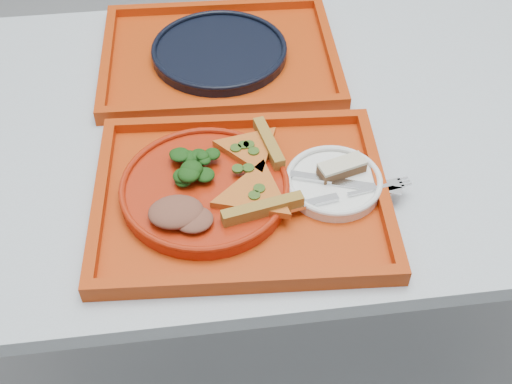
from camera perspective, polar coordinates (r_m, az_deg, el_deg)
ground at (r=1.73m, az=3.27°, el=-12.53°), size 10.00×10.00×0.00m
table at (r=1.20m, az=4.61°, el=4.06°), size 1.60×0.80×0.75m
tray_main at (r=1.00m, az=-1.32°, el=-0.55°), size 0.47×0.38×0.01m
tray_far at (r=1.28m, az=-3.24°, el=11.76°), size 0.46×0.37×0.01m
dinner_plate at (r=0.99m, az=-4.55°, el=0.17°), size 0.26×0.26×0.02m
side_plate at (r=1.01m, az=6.89°, el=0.73°), size 0.15×0.15×0.01m
navy_plate at (r=1.27m, az=-3.27°, el=12.27°), size 0.26×0.26×0.02m
pizza_slice_a at (r=0.96m, az=-0.10°, el=-0.01°), size 0.15×0.16×0.02m
pizza_slice_b at (r=1.03m, az=-0.52°, el=4.01°), size 0.14×0.13×0.02m
salad_heap at (r=1.00m, az=-5.63°, el=2.82°), size 0.08×0.07×0.04m
meat_portion at (r=0.94m, az=-7.14°, el=-1.77°), size 0.08×0.07×0.02m
dessert_bar at (r=1.01m, az=7.63°, el=2.17°), size 0.08×0.05×0.02m
knife at (r=1.00m, az=7.62°, el=0.89°), size 0.18×0.07×0.01m
fork at (r=0.98m, az=8.07°, el=-0.25°), size 0.19×0.05×0.01m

